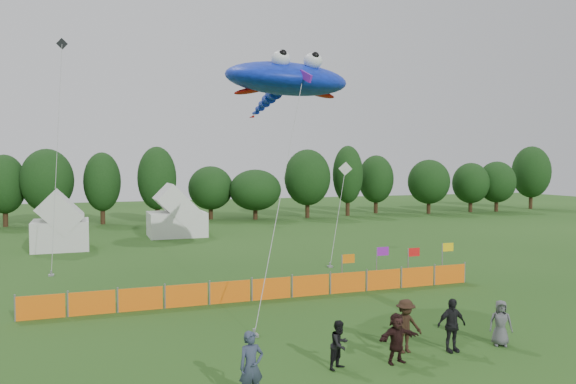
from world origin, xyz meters
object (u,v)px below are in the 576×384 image
object	(u,v)px
barrier_fence	(271,289)
spectator_e	(501,323)
spectator_d	(452,325)
spectator_c	(406,326)
spectator_b	(340,345)
stingray_kite	(285,81)
tent_left	(61,225)
spectator_f	(397,338)
tent_right	(177,216)
spectator_a	(251,367)

from	to	relation	value
barrier_fence	spectator_e	bearing A→B (deg)	-58.94
spectator_d	spectator_c	bearing A→B (deg)	165.23
spectator_b	stingray_kite	world-z (taller)	stingray_kite
barrier_fence	tent_left	bearing A→B (deg)	116.72
spectator_f	tent_left	bearing A→B (deg)	104.06
spectator_d	spectator_e	world-z (taller)	spectator_d
tent_right	spectator_e	world-z (taller)	tent_right
spectator_e	spectator_a	bearing A→B (deg)	-142.13
spectator_f	stingray_kite	size ratio (longest dim) A/B	0.10
spectator_a	spectator_e	size ratio (longest dim) A/B	1.19
tent_left	tent_right	world-z (taller)	tent_left
spectator_a	stingray_kite	world-z (taller)	stingray_kite
tent_right	spectator_a	world-z (taller)	tent_right
spectator_d	spectator_e	size ratio (longest dim) A/B	1.14
tent_right	spectator_d	size ratio (longest dim) A/B	2.69
spectator_a	spectator_c	xyz separation A→B (m)	(6.02, 2.01, -0.05)
tent_right	spectator_c	size ratio (longest dim) A/B	2.71
spectator_c	spectator_e	size ratio (longest dim) A/B	1.13
spectator_a	spectator_e	bearing A→B (deg)	2.69
spectator_d	barrier_fence	bearing A→B (deg)	113.09
spectator_b	stingray_kite	size ratio (longest dim) A/B	0.09
spectator_a	spectator_d	world-z (taller)	spectator_a
tent_left	barrier_fence	size ratio (longest dim) A/B	0.18
tent_left	spectator_b	bearing A→B (deg)	-72.45
spectator_b	spectator_d	world-z (taller)	spectator_d
barrier_fence	spectator_c	size ratio (longest dim) A/B	12.01
barrier_fence	spectator_a	xyz separation A→B (m)	(-4.06, -10.63, 0.46)
barrier_fence	spectator_d	world-z (taller)	spectator_d
tent_right	spectator_f	distance (m)	33.89
spectator_d	stingray_kite	xyz separation A→B (m)	(-1.87, 11.74, 9.75)
tent_left	spectator_c	distance (m)	30.86
barrier_fence	spectator_b	world-z (taller)	spectator_b
spectator_a	spectator_f	size ratio (longest dim) A/B	1.18
spectator_a	spectator_b	distance (m)	3.56
spectator_b	tent_right	bearing A→B (deg)	61.60
tent_left	spectator_e	distance (m)	32.85
tent_right	stingray_kite	xyz separation A→B (m)	(2.33, -21.75, 8.91)
spectator_c	spectator_b	bearing A→B (deg)	-166.01
tent_left	spectator_f	distance (m)	31.29
spectator_b	spectator_f	world-z (taller)	spectator_f
tent_right	spectator_e	distance (m)	34.13
spectator_b	spectator_f	xyz separation A→B (m)	(1.93, -0.18, 0.05)
spectator_e	spectator_f	size ratio (longest dim) A/B	0.99
spectator_b	stingray_kite	distance (m)	15.67
spectator_f	spectator_e	bearing A→B (deg)	-3.04
tent_right	spectator_f	xyz separation A→B (m)	(1.86, -33.83, -0.94)
spectator_e	spectator_f	world-z (taller)	spectator_f
spectator_c	spectator_e	world-z (taller)	spectator_c
tent_left	stingray_kite	bearing A→B (deg)	-55.96
spectator_c	spectator_f	bearing A→B (deg)	-134.53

